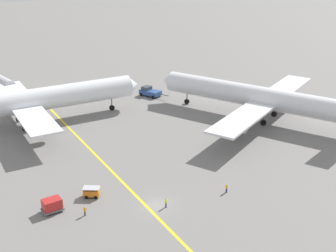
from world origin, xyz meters
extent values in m
plane|color=slate|center=(0.00, 0.00, 0.00)|extent=(600.00, 600.00, 0.00)
cube|color=yellow|center=(-2.52, 10.00, 0.00)|extent=(12.21, 119.48, 0.01)
cylinder|color=white|center=(-11.51, 44.12, 5.72)|extent=(47.29, 9.15, 5.25)
cone|color=white|center=(13.12, 46.18, 5.72)|extent=(3.19, 5.04, 4.83)
cube|color=white|center=(-13.85, 43.92, 4.94)|extent=(9.67, 39.89, 0.44)
cylinder|color=#999EA3|center=(-11.93, 32.99, 3.14)|extent=(4.40, 2.94, 2.60)
cylinder|color=#999EA3|center=(-13.77, 55.03, 3.14)|extent=(4.40, 2.94, 2.60)
cylinder|color=slate|center=(-15.13, 47.23, 2.01)|extent=(0.28, 0.28, 2.71)
cylinder|color=black|center=(-15.13, 47.23, 0.65)|extent=(1.34, 0.66, 1.30)
cylinder|color=slate|center=(-14.56, 40.45, 2.01)|extent=(0.28, 0.28, 2.71)
cylinder|color=black|center=(-14.56, 40.45, 0.65)|extent=(1.34, 0.66, 1.30)
cylinder|color=slate|center=(7.23, 45.69, 2.01)|extent=(0.28, 0.28, 2.71)
cylinder|color=black|center=(7.23, 45.69, 0.65)|extent=(1.34, 0.66, 1.30)
cylinder|color=silver|center=(36.80, 26.21, 5.41)|extent=(29.91, 42.89, 5.03)
cone|color=silver|center=(23.32, 47.32, 5.41)|extent=(5.41, 4.85, 4.63)
cube|color=silver|center=(38.09, 24.20, 4.65)|extent=(44.59, 31.67, 0.44)
cylinder|color=#999EA3|center=(49.07, 32.41, 2.85)|extent=(4.45, 4.94, 2.60)
cylinder|color=#999EA3|center=(26.03, 17.69, 2.85)|extent=(4.45, 4.94, 2.60)
cylinder|color=slate|center=(35.76, 21.53, 1.90)|extent=(0.28, 0.28, 2.50)
cylinder|color=black|center=(35.76, 21.53, 0.65)|extent=(1.16, 1.39, 1.30)
cylinder|color=slate|center=(41.49, 25.19, 1.90)|extent=(0.28, 0.28, 2.50)
cylinder|color=black|center=(41.49, 25.19, 0.65)|extent=(1.16, 1.39, 1.30)
cylinder|color=slate|center=(26.54, 42.29, 1.90)|extent=(0.28, 0.28, 2.50)
cylinder|color=black|center=(26.54, 42.29, 0.65)|extent=(1.16, 1.39, 1.30)
cube|color=#2D4C8C|center=(20.35, 52.30, 1.05)|extent=(5.46, 6.48, 1.19)
cube|color=#333D47|center=(19.71, 53.40, 2.09)|extent=(3.09, 2.99, 0.90)
cylinder|color=#4C4C51|center=(22.62, 48.42, 1.17)|extent=(1.79, 2.86, 0.20)
sphere|color=orange|center=(19.71, 53.40, 2.72)|extent=(0.24, 0.24, 0.24)
cylinder|color=black|center=(18.03, 53.35, 0.45)|extent=(0.71, 0.93, 0.90)
cylinder|color=black|center=(20.58, 54.84, 0.45)|extent=(0.71, 0.93, 0.90)
cylinder|color=black|center=(20.13, 49.76, 0.45)|extent=(0.71, 0.93, 0.90)
cylinder|color=black|center=(22.68, 51.25, 0.45)|extent=(0.71, 0.93, 0.90)
cube|color=slate|center=(-15.42, 5.08, 0.43)|extent=(3.52, 2.70, 0.25)
cube|color=red|center=(-15.42, 5.08, 1.35)|extent=(3.09, 2.44, 1.60)
cylinder|color=black|center=(-14.80, 5.90, 0.30)|extent=(0.62, 0.30, 0.60)
cylinder|color=black|center=(-14.57, 4.52, 0.30)|extent=(0.62, 0.30, 0.60)
cylinder|color=black|center=(-16.28, 5.65, 0.30)|extent=(0.62, 0.30, 0.60)
cylinder|color=black|center=(-16.04, 4.27, 0.30)|extent=(0.62, 0.30, 0.60)
cube|color=orange|center=(-8.67, 6.87, 0.80)|extent=(3.00, 2.51, 1.00)
cube|color=#B2B2B7|center=(-8.67, 6.87, 1.65)|extent=(3.15, 2.64, 0.12)
cylinder|color=black|center=(-9.66, 6.59, 0.30)|extent=(0.63, 0.45, 0.60)
cylinder|color=black|center=(-9.02, 7.84, 0.30)|extent=(0.63, 0.45, 0.60)
cylinder|color=black|center=(-8.32, 5.91, 0.30)|extent=(0.63, 0.45, 0.60)
cylinder|color=black|center=(-7.69, 7.16, 0.30)|extent=(0.63, 0.45, 0.60)
cylinder|color=#2D3351|center=(12.28, -1.04, 0.40)|extent=(0.28, 0.28, 0.80)
cylinder|color=orange|center=(12.28, -1.04, 1.08)|extent=(0.36, 0.36, 0.56)
sphere|color=beige|center=(12.28, -1.04, 1.47)|extent=(0.22, 0.22, 0.22)
cylinder|color=#4C4C51|center=(-11.12, 1.88, 0.40)|extent=(0.28, 0.28, 0.81)
cylinder|color=orange|center=(-11.12, 1.88, 1.09)|extent=(0.36, 0.36, 0.57)
sphere|color=tan|center=(-11.12, 1.88, 1.48)|extent=(0.22, 0.22, 0.22)
cylinder|color=#F24C19|center=(-10.91, 1.68, 1.20)|extent=(0.05, 0.05, 0.40)
cylinder|color=#4C4C51|center=(1.13, -1.09, 0.39)|extent=(0.28, 0.28, 0.79)
cylinder|color=#D1E02D|center=(1.13, -1.09, 1.07)|extent=(0.36, 0.36, 0.56)
sphere|color=#9E704C|center=(1.13, -1.09, 1.45)|extent=(0.21, 0.21, 0.21)
camera|label=1|loc=(-23.87, -57.15, 38.55)|focal=48.27mm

